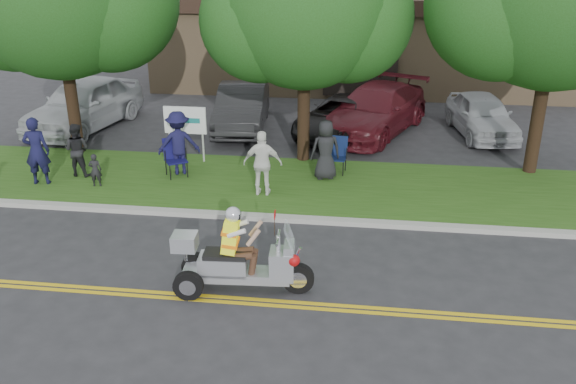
# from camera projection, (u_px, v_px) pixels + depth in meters

# --- Properties ---
(ground) EXTENTS (120.00, 120.00, 0.00)m
(ground) POSITION_uv_depth(u_px,v_px,m) (238.00, 286.00, 11.82)
(ground) COLOR #28282B
(ground) RESTS_ON ground
(centerline_near) EXTENTS (60.00, 0.10, 0.01)m
(centerline_near) POSITION_uv_depth(u_px,v_px,m) (232.00, 302.00, 11.29)
(centerline_near) COLOR gold
(centerline_near) RESTS_ON ground
(centerline_far) EXTENTS (60.00, 0.10, 0.01)m
(centerline_far) POSITION_uv_depth(u_px,v_px,m) (233.00, 298.00, 11.43)
(centerline_far) COLOR gold
(centerline_far) RESTS_ON ground
(curb) EXTENTS (60.00, 0.25, 0.12)m
(curb) POSITION_uv_depth(u_px,v_px,m) (264.00, 217.00, 14.58)
(curb) COLOR #A8A89E
(curb) RESTS_ON ground
(grass_verge) EXTENTS (60.00, 4.00, 0.10)m
(grass_verge) POSITION_uv_depth(u_px,v_px,m) (277.00, 184.00, 16.55)
(grass_verge) COLOR #264D14
(grass_verge) RESTS_ON ground
(commercial_building) EXTENTS (18.00, 8.20, 4.00)m
(commercial_building) POSITION_uv_depth(u_px,v_px,m) (363.00, 36.00, 28.15)
(commercial_building) COLOR #9E7F5B
(commercial_building) RESTS_ON ground
(tree_mid) EXTENTS (5.88, 4.80, 7.05)m
(tree_mid) POSITION_uv_depth(u_px,v_px,m) (307.00, 9.00, 16.65)
(tree_mid) COLOR #332114
(tree_mid) RESTS_ON ground
(business_sign) EXTENTS (1.25, 0.06, 1.75)m
(business_sign) POSITION_uv_depth(u_px,v_px,m) (185.00, 123.00, 17.71)
(business_sign) COLOR silver
(business_sign) RESTS_ON ground
(trike_scooter) EXTENTS (2.67, 0.92, 1.75)m
(trike_scooter) POSITION_uv_depth(u_px,v_px,m) (237.00, 262.00, 11.45)
(trike_scooter) COLOR black
(trike_scooter) RESTS_ON ground
(lawn_chair_a) EXTENTS (0.59, 0.61, 1.00)m
(lawn_chair_a) POSITION_uv_depth(u_px,v_px,m) (337.00, 152.00, 17.12)
(lawn_chair_a) COLOR black
(lawn_chair_a) RESTS_ON grass_verge
(lawn_chair_b) EXTENTS (0.77, 0.78, 1.05)m
(lawn_chair_b) POSITION_uv_depth(u_px,v_px,m) (174.00, 155.00, 16.85)
(lawn_chair_b) COLOR black
(lawn_chair_b) RESTS_ON grass_verge
(spectator_adult_left) EXTENTS (0.74, 0.55, 1.84)m
(spectator_adult_left) POSITION_uv_depth(u_px,v_px,m) (37.00, 151.00, 16.14)
(spectator_adult_left) COLOR #141438
(spectator_adult_left) RESTS_ON grass_verge
(spectator_adult_mid) EXTENTS (0.76, 0.61, 1.49)m
(spectator_adult_mid) POSITION_uv_depth(u_px,v_px,m) (77.00, 150.00, 16.77)
(spectator_adult_mid) COLOR black
(spectator_adult_mid) RESTS_ON grass_verge
(spectator_adult_right) EXTENTS (1.00, 0.44, 1.69)m
(spectator_adult_right) POSITION_uv_depth(u_px,v_px,m) (263.00, 163.00, 15.47)
(spectator_adult_right) COLOR white
(spectator_adult_right) RESTS_ON grass_verge
(spectator_chair_a) EXTENTS (1.30, 0.99, 1.79)m
(spectator_chair_a) POSITION_uv_depth(u_px,v_px,m) (179.00, 143.00, 16.86)
(spectator_chair_a) COLOR #16153B
(spectator_chair_a) RESTS_ON grass_verge
(spectator_chair_b) EXTENTS (0.92, 0.73, 1.65)m
(spectator_chair_b) POSITION_uv_depth(u_px,v_px,m) (326.00, 150.00, 16.52)
(spectator_chair_b) COLOR black
(spectator_chair_b) RESTS_ON grass_verge
(child_left) EXTENTS (0.37, 0.28, 0.90)m
(child_left) POSITION_uv_depth(u_px,v_px,m) (95.00, 170.00, 16.14)
(child_left) COLOR black
(child_left) RESTS_ON grass_verge
(parked_car_far_left) EXTENTS (2.98, 5.50, 1.77)m
(parked_car_far_left) POSITION_uv_depth(u_px,v_px,m) (84.00, 104.00, 21.26)
(parked_car_far_left) COLOR #B7BBBF
(parked_car_far_left) RESTS_ON ground
(parked_car_left) EXTENTS (2.04, 4.76, 1.53)m
(parked_car_left) POSITION_uv_depth(u_px,v_px,m) (242.00, 107.00, 21.28)
(parked_car_left) COLOR #272729
(parked_car_left) RESTS_ON ground
(parked_car_mid) EXTENTS (3.56, 5.03, 1.27)m
(parked_car_mid) POSITION_uv_depth(u_px,v_px,m) (342.00, 117.00, 20.58)
(parked_car_mid) COLOR black
(parked_car_mid) RESTS_ON ground
(parked_car_right) EXTENTS (4.25, 5.96, 1.60)m
(parked_car_right) POSITION_uv_depth(u_px,v_px,m) (375.00, 110.00, 20.81)
(parked_car_right) COLOR #53131B
(parked_car_right) RESTS_ON ground
(parked_car_far_right) EXTENTS (2.26, 4.35, 1.41)m
(parked_car_far_right) POSITION_uv_depth(u_px,v_px,m) (482.00, 115.00, 20.60)
(parked_car_far_right) COLOR #B0B3B8
(parked_car_far_right) RESTS_ON ground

